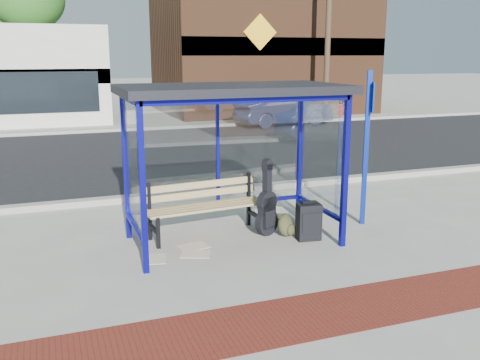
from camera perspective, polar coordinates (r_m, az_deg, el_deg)
name	(u,v)px	position (r m, az deg, el deg)	size (l,w,h in m)	color
ground	(233,241)	(8.41, -0.75, -6.57)	(120.00, 120.00, 0.00)	#B2ADA0
brick_paver_strip	(310,315)	(6.22, 7.46, -14.13)	(60.00, 1.00, 0.01)	maroon
curb_near	(187,194)	(11.05, -5.73, -1.45)	(60.00, 0.25, 0.12)	gray
street_asphalt	(143,154)	(15.95, -10.31, 2.74)	(60.00, 10.00, 0.00)	black
curb_far	(119,130)	(20.92, -12.75, 5.26)	(60.00, 0.25, 0.12)	gray
far_sidewalk	(113,125)	(22.80, -13.38, 5.72)	(60.00, 4.00, 0.01)	#B2ADA0
bus_shelter	(231,108)	(8.02, -0.96, 7.65)	(3.30, 1.80, 2.42)	#0B0B7C
storefront_brown	(261,47)	(28.05, 2.25, 13.95)	(10.00, 7.08, 6.40)	#59331E
tree_mid	(27,0)	(29.59, -21.76, 17.40)	(3.60, 3.60, 7.03)	#4C3826
tree_right	(310,9)	(33.22, 7.43, 17.63)	(3.60, 3.60, 7.03)	#4C3826
utility_pole_east	(328,24)	(23.92, 9.40, 16.09)	(1.60, 0.24, 8.00)	#4C3826
bench	(204,204)	(8.58, -3.82, -2.54)	(1.99, 0.66, 0.92)	black
guitar_bag	(267,209)	(8.59, 2.88, -3.14)	(0.44, 0.29, 1.18)	black
suitcase	(309,222)	(8.46, 7.34, -4.46)	(0.39, 0.28, 0.64)	black
backpack	(287,226)	(8.62, 4.99, -4.92)	(0.37, 0.35, 0.36)	#30311B
sign_post	(367,140)	(9.18, 13.39, 4.21)	(0.17, 0.31, 2.61)	#0D2699
newspaper_a	(155,259)	(7.81, -9.09, -8.32)	(0.40, 0.32, 0.01)	white
newspaper_b	(195,254)	(7.93, -4.77, -7.87)	(0.42, 0.33, 0.01)	white
newspaper_c	(194,247)	(8.22, -4.98, -7.09)	(0.43, 0.34, 0.01)	white
parked_car	(284,109)	(22.12, 4.70, 7.53)	(1.40, 4.03, 1.33)	#1B254C
fire_hydrant	(341,111)	(24.66, 10.68, 7.24)	(0.30, 0.20, 0.68)	red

